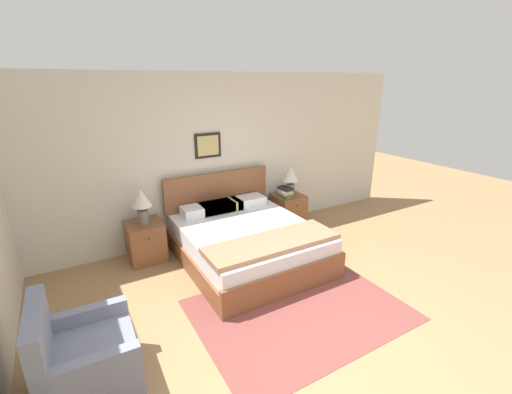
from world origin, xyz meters
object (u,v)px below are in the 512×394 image
object	(u,v)px
table_lamp_near_window	(141,201)
table_lamp_by_door	(291,177)
armchair	(84,360)
nightstand_near_window	(146,241)
nightstand_by_door	(288,210)
bed	(247,241)

from	to	relation	value
table_lamp_near_window	table_lamp_by_door	size ratio (longest dim) A/B	1.00
table_lamp_near_window	armchair	bearing A→B (deg)	-115.99
nightstand_near_window	table_lamp_near_window	xyz separation A→B (m)	(0.00, -0.02, 0.62)
nightstand_near_window	table_lamp_by_door	bearing A→B (deg)	-0.55
nightstand_by_door	armchair	bearing A→B (deg)	-150.00
armchair	table_lamp_near_window	xyz separation A→B (m)	(0.96, 1.97, 0.61)
bed	nightstand_near_window	xyz separation A→B (m)	(-1.25, 0.74, -0.02)
armchair	table_lamp_near_window	world-z (taller)	table_lamp_near_window
bed	table_lamp_by_door	bearing A→B (deg)	29.56
nightstand_by_door	bed	bearing A→B (deg)	-149.30
bed	nightstand_near_window	world-z (taller)	bed
nightstand_by_door	table_lamp_by_door	world-z (taller)	table_lamp_by_door
armchair	nightstand_by_door	world-z (taller)	armchair
bed	nightstand_near_window	distance (m)	1.45
nightstand_by_door	table_lamp_near_window	world-z (taller)	table_lamp_near_window
nightstand_by_door	table_lamp_by_door	distance (m)	0.62
armchair	nightstand_near_window	distance (m)	2.21
bed	nightstand_by_door	xyz separation A→B (m)	(1.25, 0.74, -0.02)
armchair	nightstand_near_window	world-z (taller)	armchair
bed	armchair	size ratio (longest dim) A/B	2.34
bed	nightstand_by_door	world-z (taller)	bed
nightstand_near_window	table_lamp_by_door	size ratio (longest dim) A/B	1.10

